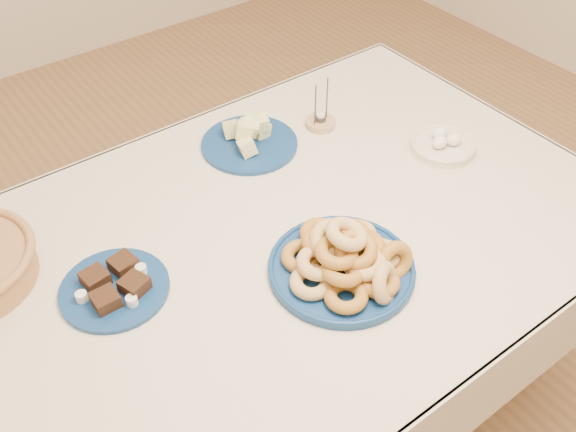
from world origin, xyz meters
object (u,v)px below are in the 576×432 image
(brownie_plate, at_px, (115,287))
(dining_table, at_px, (276,265))
(melon_plate, at_px, (250,137))
(egg_bowl, at_px, (443,145))
(donut_platter, at_px, (345,260))
(candle_holder, at_px, (320,122))

(brownie_plate, bearing_deg, dining_table, -10.24)
(melon_plate, relative_size, egg_bowl, 1.71)
(donut_platter, height_order, egg_bowl, donut_platter)
(donut_platter, relative_size, brownie_plate, 1.54)
(donut_platter, relative_size, candle_holder, 2.90)
(dining_table, xyz_separation_m, candle_holder, (0.37, 0.29, 0.12))
(candle_holder, xyz_separation_m, egg_bowl, (0.20, -0.29, 0.01))
(donut_platter, xyz_separation_m, melon_plate, (0.10, 0.53, -0.01))
(brownie_plate, xyz_separation_m, candle_holder, (0.75, 0.22, 0.00))
(brownie_plate, distance_m, candle_holder, 0.79)
(egg_bowl, bearing_deg, melon_plate, 140.46)
(melon_plate, bearing_deg, egg_bowl, -39.54)
(melon_plate, relative_size, brownie_plate, 1.21)
(brownie_plate, xyz_separation_m, egg_bowl, (0.95, -0.07, 0.01))
(brownie_plate, distance_m, egg_bowl, 0.96)
(dining_table, distance_m, melon_plate, 0.39)
(dining_table, xyz_separation_m, brownie_plate, (-0.38, 0.07, 0.12))
(dining_table, relative_size, egg_bowl, 8.70)
(candle_holder, bearing_deg, dining_table, -141.97)
(egg_bowl, bearing_deg, donut_platter, -160.09)
(melon_plate, bearing_deg, donut_platter, -101.10)
(donut_platter, xyz_separation_m, candle_holder, (0.32, 0.48, -0.03))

